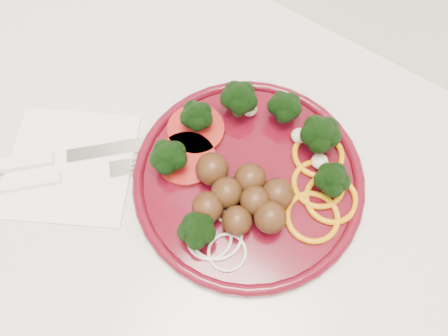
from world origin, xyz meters
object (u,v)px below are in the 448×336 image
Objects in this scene: plate at (249,173)px; knife at (49,159)px; napkin at (70,165)px; fork at (46,180)px.

plate reaches higher than knife.
knife reaches higher than napkin.
knife is at bearing 83.00° from fork.
plate is at bearing 30.73° from napkin.
fork is at bearing -97.00° from knife.
plate is 0.26m from knife.
napkin is at bearing -149.27° from plate.
knife is (-0.22, -0.13, -0.01)m from plate.
napkin is 0.03m from fork.
napkin is (-0.20, -0.12, -0.02)m from plate.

